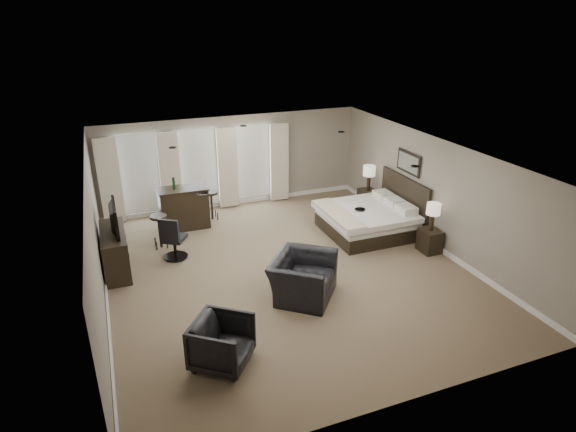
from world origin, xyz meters
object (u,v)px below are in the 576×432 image
object	(u,v)px
armchair_near	(303,271)
armchair_far	(222,341)
bed	(367,208)
desk_chair	(174,237)
bar_stool_left	(160,231)
bar_stool_right	(212,205)
nightstand_near	(430,241)
lamp_near	(433,217)
lamp_far	(369,178)
bar_counter	(184,208)
dresser	(115,251)
nightstand_far	(367,199)
tv	(112,229)

from	to	relation	value
armchair_near	armchair_far	bearing A→B (deg)	163.97
bed	desk_chair	world-z (taller)	bed
bar_stool_left	bar_stool_right	distance (m)	1.97
nightstand_near	armchair_near	world-z (taller)	armchair_near
lamp_near	lamp_far	world-z (taller)	lamp_far
bar_counter	bar_stool_right	distance (m)	0.85
dresser	armchair_near	size ratio (longest dim) A/B	1.23
armchair_near	desk_chair	size ratio (longest dim) A/B	1.23
bed	bar_stool_right	bearing A→B (deg)	146.08
nightstand_far	bar_stool_left	world-z (taller)	bar_stool_left
tv	armchair_far	xyz separation A→B (m)	(1.41, -3.82, -0.55)
armchair_near	nightstand_near	bearing A→B (deg)	-39.80
dresser	armchair_near	bearing A→B (deg)	-35.78
tv	bar_stool_right	distance (m)	3.35
nightstand_near	bar_counter	xyz separation A→B (m)	(-5.12, 3.47, 0.28)
armchair_near	lamp_near	bearing A→B (deg)	-39.80
lamp_near	bar_counter	distance (m)	6.19
dresser	armchair_far	xyz separation A→B (m)	(1.41, -3.82, -0.02)
armchair_far	desk_chair	world-z (taller)	desk_chair
bed	armchair_far	world-z (taller)	bed
bar_counter	bar_stool_left	size ratio (longest dim) A/B	1.54
tv	armchair_far	distance (m)	4.11
bar_stool_right	dresser	bearing A→B (deg)	-141.84
nightstand_near	bar_stool_right	world-z (taller)	bar_stool_right
armchair_far	bar_counter	size ratio (longest dim) A/B	0.70
lamp_near	armchair_near	world-z (taller)	lamp_near
nightstand_far	desk_chair	xyz separation A→B (m)	(-5.63, -1.05, 0.24)
bed	lamp_near	distance (m)	1.71
dresser	armchair_far	size ratio (longest dim) A/B	1.80
tv	bar_counter	size ratio (longest dim) A/B	0.87
bar_stool_left	desk_chair	bearing A→B (deg)	-70.92
bar_counter	bar_stool_left	world-z (taller)	bar_counter
nightstand_near	lamp_far	world-z (taller)	lamp_far
bar_stool_left	tv	bearing A→B (deg)	-142.76
bed	lamp_far	bearing A→B (deg)	58.46
armchair_far	desk_chair	xyz separation A→B (m)	(-0.12, 3.94, 0.08)
bar_counter	bar_stool_left	bearing A→B (deg)	-128.64
dresser	bar_counter	distance (m)	2.51
dresser	bar_stool_left	world-z (taller)	dresser
lamp_far	bar_stool_left	size ratio (longest dim) A/B	0.87
nightstand_near	desk_chair	xyz separation A→B (m)	(-5.63, 1.85, 0.25)
tv	desk_chair	size ratio (longest dim) A/B	1.05
nightstand_far	lamp_far	distance (m)	0.64
lamp_far	desk_chair	distance (m)	5.75
nightstand_far	bar_stool_left	size ratio (longest dim) A/B	0.69
lamp_near	desk_chair	size ratio (longest dim) A/B	0.63
armchair_far	lamp_near	bearing A→B (deg)	-32.03
nightstand_far	bar_counter	xyz separation A→B (m)	(-5.12, 0.57, 0.27)
bed	bar_counter	world-z (taller)	bed
bar_stool_left	bar_stool_right	xyz separation A→B (m)	(1.54, 1.24, -0.02)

